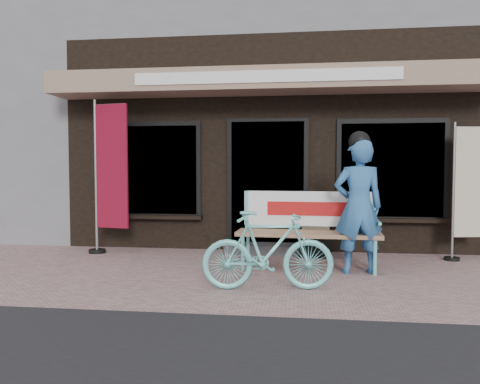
# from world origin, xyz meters

# --- Properties ---
(ground) EXTENTS (70.00, 70.00, 0.00)m
(ground) POSITION_xyz_m (0.00, 0.00, 0.00)
(ground) COLOR #A37C7C
(ground) RESTS_ON ground
(storefront) EXTENTS (7.00, 6.77, 6.00)m
(storefront) POSITION_xyz_m (0.00, 4.96, 2.99)
(storefront) COLOR black
(storefront) RESTS_ON ground
(bench) EXTENTS (1.98, 0.62, 1.06)m
(bench) POSITION_xyz_m (0.66, 0.73, 0.62)
(bench) COLOR #69CEC9
(bench) RESTS_ON ground
(person) EXTENTS (0.69, 0.51, 1.87)m
(person) POSITION_xyz_m (1.30, 0.47, 0.92)
(person) COLOR #2F66A4
(person) RESTS_ON ground
(bicycle) EXTENTS (1.54, 0.60, 0.90)m
(bicycle) POSITION_xyz_m (0.18, -0.53, 0.45)
(bicycle) COLOR #69CEC9
(bicycle) RESTS_ON ground
(nobori_red) EXTENTS (0.74, 0.32, 2.48)m
(nobori_red) POSITION_xyz_m (-2.50, 1.39, 1.28)
(nobori_red) COLOR gray
(nobori_red) RESTS_ON ground
(nobori_cream) EXTENTS (0.61, 0.26, 2.07)m
(nobori_cream) POSITION_xyz_m (3.01, 1.55, 1.07)
(nobori_cream) COLOR gray
(nobori_cream) RESTS_ON ground
(menu_stand) EXTENTS (0.50, 0.12, 0.99)m
(menu_stand) POSITION_xyz_m (0.78, 1.45, 0.51)
(menu_stand) COLOR black
(menu_stand) RESTS_ON ground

